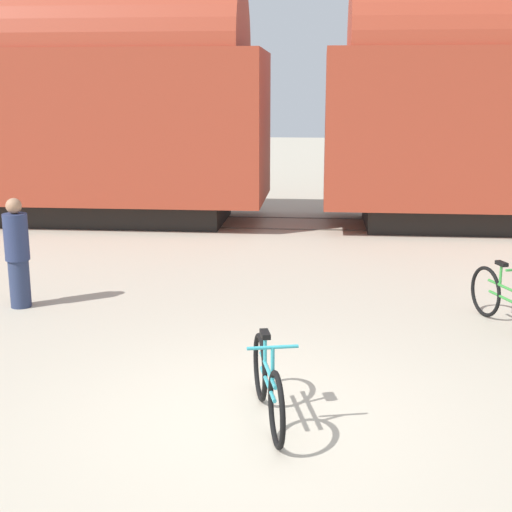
{
  "coord_description": "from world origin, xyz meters",
  "views": [
    {
      "loc": [
        0.62,
        -6.18,
        3.05
      ],
      "look_at": [
        -0.14,
        2.07,
        1.1
      ],
      "focal_mm": 50.0,
      "sensor_mm": 36.0,
      "label": 1
    }
  ],
  "objects_px": {
    "person_in_navy": "(17,253)",
    "bicycle_teal": "(268,385)",
    "bicycle_green": "(507,300)",
    "freight_train": "(295,100)"
  },
  "relations": [
    {
      "from": "person_in_navy",
      "to": "bicycle_green",
      "type": "bearing_deg",
      "value": -137.15
    },
    {
      "from": "freight_train",
      "to": "bicycle_teal",
      "type": "xyz_separation_m",
      "value": [
        0.16,
        -10.1,
        -2.44
      ]
    },
    {
      "from": "freight_train",
      "to": "person_in_navy",
      "type": "relative_size",
      "value": 32.95
    },
    {
      "from": "bicycle_green",
      "to": "bicycle_teal",
      "type": "bearing_deg",
      "value": -134.14
    },
    {
      "from": "person_in_navy",
      "to": "freight_train",
      "type": "bearing_deg",
      "value": -72.65
    },
    {
      "from": "bicycle_teal",
      "to": "bicycle_green",
      "type": "height_order",
      "value": "bicycle_green"
    },
    {
      "from": "person_in_navy",
      "to": "bicycle_teal",
      "type": "bearing_deg",
      "value": -175.38
    },
    {
      "from": "freight_train",
      "to": "bicycle_teal",
      "type": "height_order",
      "value": "freight_train"
    },
    {
      "from": "bicycle_teal",
      "to": "bicycle_green",
      "type": "relative_size",
      "value": 1.01
    },
    {
      "from": "freight_train",
      "to": "person_in_navy",
      "type": "xyz_separation_m",
      "value": [
        -3.64,
        -6.83,
        -2.02
      ]
    }
  ]
}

